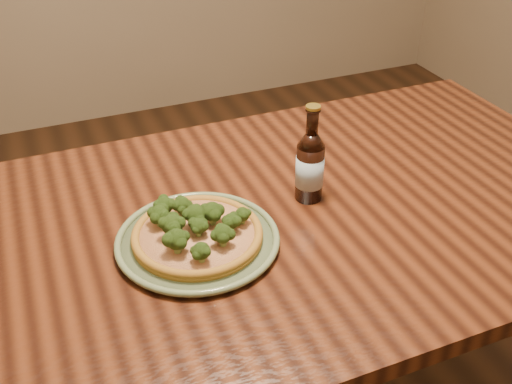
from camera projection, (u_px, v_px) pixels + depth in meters
name	position (u px, v px, depth m)	size (l,w,h in m)	color
table	(277.00, 245.00, 1.35)	(1.60, 0.90, 0.75)	#4A2110
plate	(198.00, 240.00, 1.20)	(0.33, 0.33, 0.02)	#687953
pizza	(196.00, 232.00, 1.18)	(0.26, 0.26, 0.07)	#9E6E23
beer_bottle	(310.00, 165.00, 1.29)	(0.06, 0.06, 0.23)	black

